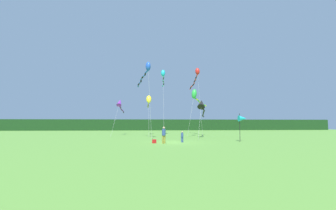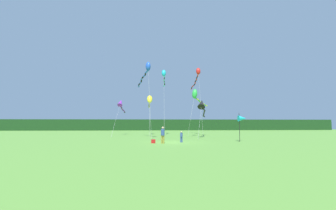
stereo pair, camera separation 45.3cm
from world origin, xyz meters
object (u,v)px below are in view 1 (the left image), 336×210
at_px(kite_black, 202,105).
at_px(kite_red, 196,75).
at_px(person_adult, 164,134).
at_px(banner_flag_pole, 242,119).
at_px(person_child, 182,136).
at_px(kite_purple, 120,103).
at_px(kite_green, 195,95).
at_px(kite_yellow, 149,100).
at_px(kite_cyan, 163,75).
at_px(kite_blue, 147,70).
at_px(cooler_box, 154,141).

height_order(kite_black, kite_red, kite_red).
bearing_deg(kite_red, person_adult, -113.02).
bearing_deg(banner_flag_pole, person_child, -176.51).
bearing_deg(banner_flag_pole, person_adult, -170.05).
relative_size(person_child, kite_purple, 0.13).
bearing_deg(kite_green, person_adult, -115.42).
relative_size(banner_flag_pole, kite_black, 0.30).
bearing_deg(banner_flag_pole, kite_yellow, 122.55).
xyz_separation_m(kite_cyan, kite_purple, (-7.66, 0.93, -5.02)).
height_order(kite_purple, kite_blue, kite_blue).
height_order(kite_yellow, kite_blue, kite_blue).
distance_m(kite_green, kite_yellow, 9.25).
bearing_deg(kite_blue, person_child, -59.40).
bearing_deg(person_child, kite_red, 72.12).
xyz_separation_m(kite_yellow, kite_red, (8.52, -1.43, 4.49)).
xyz_separation_m(kite_green, kite_yellow, (-7.39, 5.56, -0.25)).
bearing_deg(kite_yellow, cooler_box, -88.37).
xyz_separation_m(person_child, cooler_box, (-3.03, -0.77, -0.48)).
bearing_deg(kite_green, banner_flag_pole, -74.08).
height_order(person_child, kite_black, kite_black).
xyz_separation_m(person_child, kite_yellow, (-3.54, 16.88, 5.62)).
distance_m(person_adult, kite_yellow, 18.87).
distance_m(person_child, kite_purple, 19.35).
height_order(person_child, kite_green, kite_green).
bearing_deg(person_child, kite_purple, 117.59).
xyz_separation_m(kite_red, kite_blue, (-8.91, -8.81, -1.37)).
distance_m(cooler_box, banner_flag_pole, 10.35).
relative_size(cooler_box, kite_red, 0.04).
relative_size(cooler_box, banner_flag_pole, 0.14).
distance_m(banner_flag_pole, kite_red, 17.24).
height_order(person_child, kite_cyan, kite_cyan).
xyz_separation_m(person_child, kite_blue, (-3.93, 6.64, 8.74)).
distance_m(person_adult, kite_cyan, 19.43).
bearing_deg(kite_cyan, kite_purple, 173.07).
height_order(kite_cyan, kite_purple, kite_cyan).
xyz_separation_m(person_adult, kite_yellow, (-1.46, 18.04, 5.34)).
bearing_deg(kite_yellow, kite_black, -49.69).
xyz_separation_m(banner_flag_pole, kite_green, (-3.11, 10.89, 3.98)).
bearing_deg(kite_red, cooler_box, -116.31).
bearing_deg(kite_yellow, banner_flag_pole, -57.45).
bearing_deg(person_adult, kite_cyan, 86.37).
relative_size(person_adult, kite_red, 0.14).
bearing_deg(cooler_box, banner_flag_pole, 6.80).
xyz_separation_m(cooler_box, kite_blue, (-0.89, 7.41, 9.22)).
height_order(banner_flag_pole, kite_cyan, kite_cyan).
relative_size(person_child, kite_green, 0.16).
relative_size(person_adult, banner_flag_pole, 0.54).
bearing_deg(cooler_box, kite_black, 50.65).
relative_size(person_adult, kite_cyan, 0.15).
xyz_separation_m(kite_black, kite_blue, (-8.00, -1.26, 4.72)).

